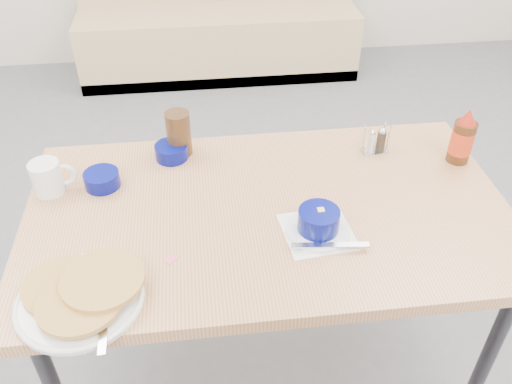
{
  "coord_description": "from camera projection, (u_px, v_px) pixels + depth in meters",
  "views": [
    {
      "loc": [
        -0.18,
        -0.93,
        1.77
      ],
      "look_at": [
        -0.04,
        0.25,
        0.82
      ],
      "focal_mm": 38.0,
      "sensor_mm": 36.0,
      "label": 1
    }
  ],
  "objects": [
    {
      "name": "sugar_wrapper",
      "position": [
        171.0,
        259.0,
        1.4
      ],
      "size": [
        0.04,
        0.04,
        0.0
      ],
      "primitive_type": "cube",
      "rotation": [
        0.0,
        0.0,
        0.79
      ],
      "color": "#F0507C",
      "rests_on": "dining_table"
    },
    {
      "name": "condiment_caddy",
      "position": [
        376.0,
        142.0,
        1.77
      ],
      "size": [
        0.09,
        0.06,
        0.1
      ],
      "rotation": [
        0.0,
        0.0,
        0.16
      ],
      "color": "silver",
      "rests_on": "dining_table"
    },
    {
      "name": "syrup_bottle",
      "position": [
        462.0,
        139.0,
        1.71
      ],
      "size": [
        0.07,
        0.07,
        0.19
      ],
      "rotation": [
        0.0,
        0.0,
        0.43
      ],
      "color": "#47230F",
      "rests_on": "dining_table"
    },
    {
      "name": "pancake_plate",
      "position": [
        81.0,
        294.0,
        1.28
      ],
      "size": [
        0.31,
        0.32,
        0.05
      ],
      "rotation": [
        0.0,
        0.0,
        -0.28
      ],
      "color": "white",
      "rests_on": "dining_table"
    },
    {
      "name": "booth_bench",
      "position": [
        218.0,
        21.0,
        3.79
      ],
      "size": [
        1.9,
        0.56,
        1.22
      ],
      "color": "tan",
      "rests_on": "ground"
    },
    {
      "name": "butter_bowl",
      "position": [
        172.0,
        152.0,
        1.75
      ],
      "size": [
        0.11,
        0.11,
        0.05
      ],
      "rotation": [
        0.0,
        0.0,
        0.3
      ],
      "color": "#040A65",
      "rests_on": "dining_table"
    },
    {
      "name": "creamer_bowl",
      "position": [
        102.0,
        180.0,
        1.64
      ],
      "size": [
        0.11,
        0.11,
        0.05
      ],
      "rotation": [
        0.0,
        0.0,
        -0.08
      ],
      "color": "#040A65",
      "rests_on": "dining_table"
    },
    {
      "name": "dining_table",
      "position": [
        268.0,
        224.0,
        1.61
      ],
      "size": [
        1.4,
        0.8,
        0.76
      ],
      "color": "tan",
      "rests_on": "ground"
    },
    {
      "name": "amber_tumbler",
      "position": [
        179.0,
        133.0,
        1.74
      ],
      "size": [
        0.1,
        0.1,
        0.15
      ],
      "primitive_type": "cylinder",
      "rotation": [
        0.0,
        0.0,
        -0.3
      ],
      "color": "#3F2714",
      "rests_on": "dining_table"
    },
    {
      "name": "grits_setting",
      "position": [
        319.0,
        224.0,
        1.47
      ],
      "size": [
        0.22,
        0.2,
        0.08
      ],
      "rotation": [
        0.0,
        0.0,
        0.11
      ],
      "color": "white",
      "rests_on": "dining_table"
    },
    {
      "name": "coffee_mug",
      "position": [
        48.0,
        177.0,
        1.6
      ],
      "size": [
        0.13,
        0.09,
        0.1
      ],
      "rotation": [
        0.0,
        0.0,
        0.13
      ],
      "color": "white",
      "rests_on": "dining_table"
    }
  ]
}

